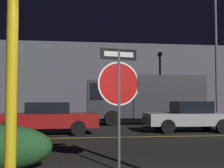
{
  "coord_description": "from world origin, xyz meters",
  "views": [
    {
      "loc": [
        -0.82,
        -4.26,
        1.37
      ],
      "look_at": [
        0.37,
        4.45,
        1.85
      ],
      "focal_mm": 50.0,
      "sensor_mm": 36.0,
      "label": 1
    }
  ],
  "objects_px": {
    "passing_car_3": "(189,116)",
    "delivery_truck": "(143,97)",
    "stop_sign": "(119,85)",
    "yellow_pole_left": "(12,83)",
    "passing_car_2": "(45,118)",
    "street_lamp": "(216,45)"
  },
  "relations": [
    {
      "from": "yellow_pole_left",
      "to": "passing_car_3",
      "type": "height_order",
      "value": "yellow_pole_left"
    },
    {
      "from": "stop_sign",
      "to": "delivery_truck",
      "type": "distance_m",
      "value": 12.37
    },
    {
      "from": "stop_sign",
      "to": "passing_car_2",
      "type": "relative_size",
      "value": 0.54
    },
    {
      "from": "yellow_pole_left",
      "to": "stop_sign",
      "type": "bearing_deg",
      "value": 56.6
    },
    {
      "from": "passing_car_2",
      "to": "street_lamp",
      "type": "bearing_deg",
      "value": -66.55
    },
    {
      "from": "yellow_pole_left",
      "to": "passing_car_2",
      "type": "relative_size",
      "value": 0.7
    },
    {
      "from": "passing_car_3",
      "to": "delivery_truck",
      "type": "distance_m",
      "value": 4.8
    },
    {
      "from": "stop_sign",
      "to": "passing_car_3",
      "type": "relative_size",
      "value": 0.6
    },
    {
      "from": "stop_sign",
      "to": "yellow_pole_left",
      "type": "height_order",
      "value": "yellow_pole_left"
    },
    {
      "from": "stop_sign",
      "to": "passing_car_2",
      "type": "height_order",
      "value": "stop_sign"
    },
    {
      "from": "stop_sign",
      "to": "delivery_truck",
      "type": "relative_size",
      "value": 0.35
    },
    {
      "from": "passing_car_2",
      "to": "delivery_truck",
      "type": "distance_m",
      "value": 7.24
    },
    {
      "from": "yellow_pole_left",
      "to": "passing_car_2",
      "type": "bearing_deg",
      "value": 92.09
    },
    {
      "from": "yellow_pole_left",
      "to": "passing_car_3",
      "type": "xyz_separation_m",
      "value": [
        5.98,
        9.79,
        -0.9
      ]
    },
    {
      "from": "stop_sign",
      "to": "passing_car_2",
      "type": "distance_m",
      "value": 7.4
    },
    {
      "from": "stop_sign",
      "to": "passing_car_2",
      "type": "bearing_deg",
      "value": 92.8
    },
    {
      "from": "delivery_truck",
      "to": "passing_car_3",
      "type": "bearing_deg",
      "value": -165.55
    },
    {
      "from": "yellow_pole_left",
      "to": "passing_car_2",
      "type": "xyz_separation_m",
      "value": [
        -0.35,
        9.53,
        -0.9
      ]
    },
    {
      "from": "passing_car_3",
      "to": "delivery_truck",
      "type": "xyz_separation_m",
      "value": [
        -1.04,
        4.6,
        0.9
      ]
    },
    {
      "from": "passing_car_3",
      "to": "passing_car_2",
      "type": "bearing_deg",
      "value": 95.27
    },
    {
      "from": "delivery_truck",
      "to": "street_lamp",
      "type": "height_order",
      "value": "street_lamp"
    },
    {
      "from": "yellow_pole_left",
      "to": "street_lamp",
      "type": "xyz_separation_m",
      "value": [
        9.65,
        14.47,
        3.27
      ]
    }
  ]
}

